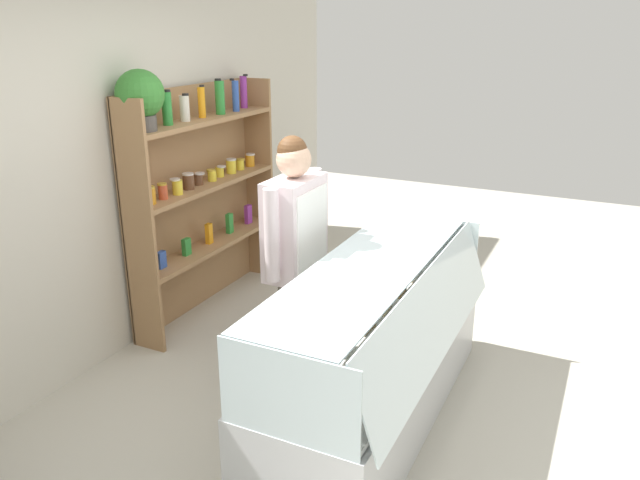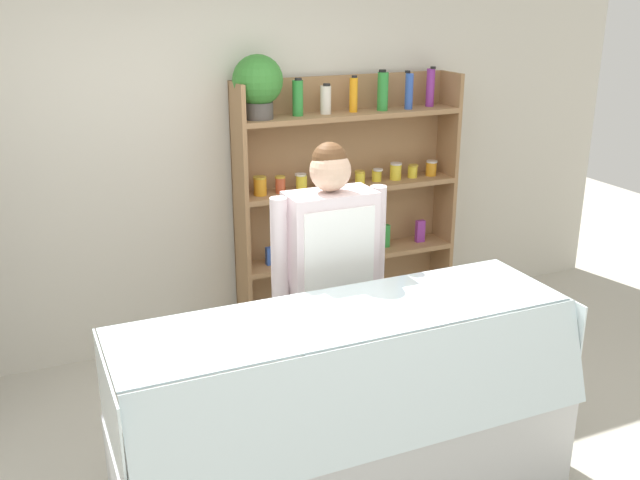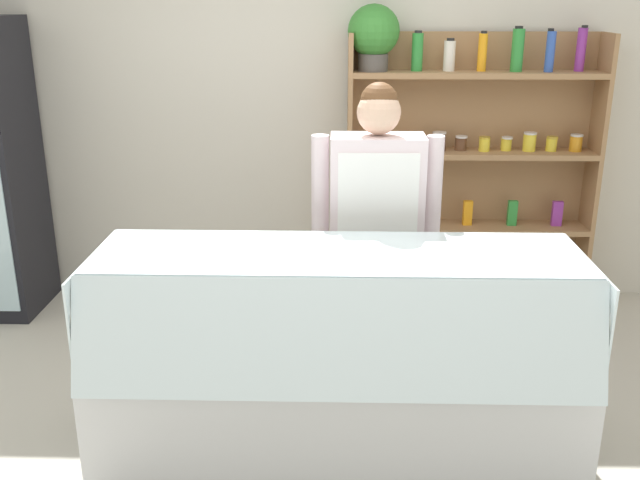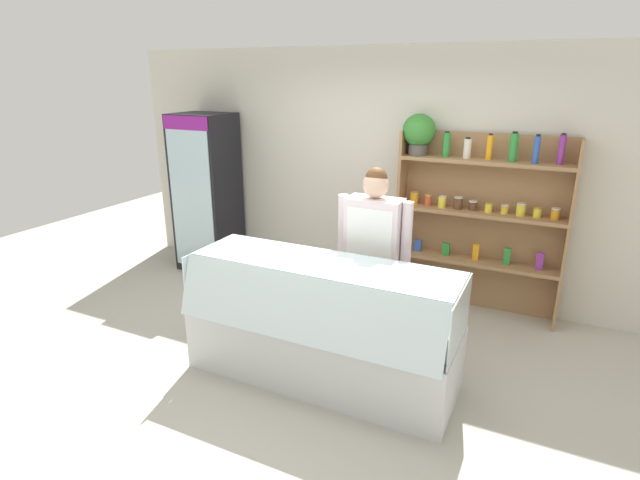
# 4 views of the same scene
# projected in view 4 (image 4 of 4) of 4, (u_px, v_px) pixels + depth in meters

# --- Properties ---
(ground_plane) EXTENTS (12.00, 12.00, 0.00)m
(ground_plane) POSITION_uv_depth(u_px,v_px,m) (315.00, 369.00, 4.28)
(ground_plane) COLOR #B7B2A3
(back_wall) EXTENTS (6.80, 0.10, 2.70)m
(back_wall) POSITION_uv_depth(u_px,v_px,m) (394.00, 174.00, 5.54)
(back_wall) COLOR beige
(back_wall) RESTS_ON ground
(drinks_fridge) EXTENTS (0.69, 0.61, 1.96)m
(drinks_fridge) POSITION_uv_depth(u_px,v_px,m) (207.00, 193.00, 6.27)
(drinks_fridge) COLOR black
(drinks_fridge) RESTS_ON ground
(shelving_unit) EXTENTS (1.68, 0.33, 2.03)m
(shelving_unit) POSITION_uv_depth(u_px,v_px,m) (468.00, 200.00, 5.08)
(shelving_unit) COLOR #9E754C
(shelving_unit) RESTS_ON ground
(deli_display_case) EXTENTS (2.18, 0.80, 1.01)m
(deli_display_case) POSITION_uv_depth(u_px,v_px,m) (321.00, 344.00, 4.08)
(deli_display_case) COLOR silver
(deli_display_case) RESTS_ON ground
(shop_clerk) EXTENTS (0.67, 0.25, 1.68)m
(shop_clerk) POSITION_uv_depth(u_px,v_px,m) (373.00, 245.00, 4.32)
(shop_clerk) COLOR #4C4233
(shop_clerk) RESTS_ON ground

